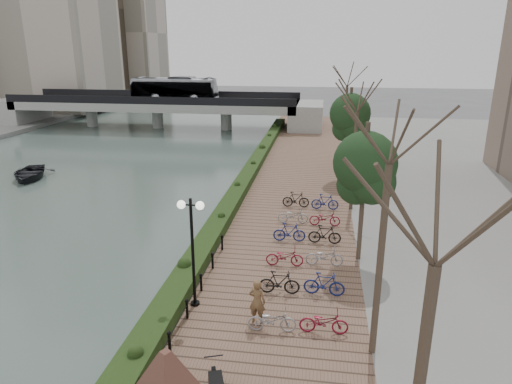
# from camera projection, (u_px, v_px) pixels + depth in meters

# --- Properties ---
(ground) EXTENTS (220.00, 220.00, 0.00)m
(ground) POSITION_uv_depth(u_px,v_px,m) (118.00, 381.00, 14.45)
(ground) COLOR #59595B
(ground) RESTS_ON ground
(river_water) EXTENTS (30.00, 130.00, 0.02)m
(river_water) POSITION_uv_depth(u_px,v_px,m) (79.00, 166.00, 40.07)
(river_water) COLOR #4B5E57
(river_water) RESTS_ON ground
(promenade) EXTENTS (8.00, 75.00, 0.50)m
(promenade) POSITION_uv_depth(u_px,v_px,m) (288.00, 202.00, 30.30)
(promenade) COLOR brown
(promenade) RESTS_ON ground
(hedge) EXTENTS (1.10, 56.00, 0.60)m
(hedge) POSITION_uv_depth(u_px,v_px,m) (244.00, 181.00, 32.96)
(hedge) COLOR #1B3111
(hedge) RESTS_ON promenade
(chain_fence) EXTENTS (0.10, 14.10, 0.70)m
(chain_fence) POSITION_uv_depth(u_px,v_px,m) (179.00, 325.00, 15.88)
(chain_fence) COLOR black
(chain_fence) RESTS_ON promenade
(lamppost) EXTENTS (1.02, 0.32, 4.37)m
(lamppost) POSITION_uv_depth(u_px,v_px,m) (192.00, 229.00, 16.84)
(lamppost) COLOR black
(lamppost) RESTS_ON promenade
(pedestrian) EXTENTS (0.68, 0.51, 1.71)m
(pedestrian) POSITION_uv_depth(u_px,v_px,m) (257.00, 301.00, 16.42)
(pedestrian) COLOR brown
(pedestrian) RESTS_ON promenade
(bicycle_parking) EXTENTS (2.40, 14.69, 1.00)m
(bicycle_parking) POSITION_uv_depth(u_px,v_px,m) (306.00, 245.00, 21.95)
(bicycle_parking) COLOR #9B9B9F
(bicycle_parking) RESTS_ON promenade
(street_trees) EXTENTS (3.20, 37.12, 6.80)m
(street_trees) POSITION_uv_depth(u_px,v_px,m) (358.00, 173.00, 24.16)
(street_trees) COLOR #33281E
(street_trees) RESTS_ON promenade
(bridge) EXTENTS (36.00, 10.77, 6.50)m
(bridge) POSITION_uv_depth(u_px,v_px,m) (160.00, 102.00, 57.81)
(bridge) COLOR gray
(bridge) RESTS_ON ground
(boat) EXTENTS (4.60, 5.38, 0.94)m
(boat) POSITION_uv_depth(u_px,v_px,m) (29.00, 173.00, 36.21)
(boat) COLOR black
(boat) RESTS_ON river_water
(far_buildings) EXTENTS (35.00, 38.00, 38.00)m
(far_buildings) POSITION_uv_depth(u_px,v_px,m) (44.00, 9.00, 77.37)
(far_buildings) COLOR #B1A293
(far_buildings) RESTS_ON far_bank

